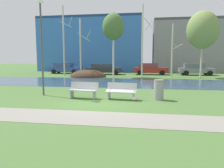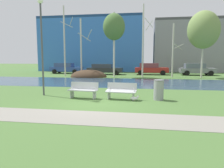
% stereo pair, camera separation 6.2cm
% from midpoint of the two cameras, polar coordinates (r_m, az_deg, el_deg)
% --- Properties ---
extents(ground_plane, '(120.00, 120.00, 0.00)m').
position_cam_midpoint_polar(ground_plane, '(19.94, 2.62, 0.69)').
color(ground_plane, '#476B33').
extents(paved_path_strip, '(60.00, 1.84, 0.01)m').
position_cam_midpoint_polar(paved_path_strip, '(7.96, -8.13, -8.84)').
color(paved_path_strip, gray).
rests_on(paved_path_strip, ground).
extents(river_band, '(80.00, 7.57, 0.01)m').
position_cam_midpoint_polar(river_band, '(19.16, 2.34, 0.45)').
color(river_band, '#2D475B').
rests_on(river_band, ground).
extents(soil_mound, '(4.28, 3.16, 1.71)m').
position_cam_midpoint_polar(soil_mound, '(24.95, -6.25, 1.91)').
color(soil_mound, '#423021').
rests_on(soil_mound, ground).
extents(bench_left, '(1.65, 0.71, 0.87)m').
position_cam_midpoint_polar(bench_left, '(11.59, -7.58, -1.51)').
color(bench_left, '#B2B5B7').
rests_on(bench_left, ground).
extents(bench_right, '(1.65, 0.71, 0.87)m').
position_cam_midpoint_polar(bench_right, '(11.17, 2.67, -1.77)').
color(bench_right, '#B2B5B7').
rests_on(bench_right, ground).
extents(trash_bin, '(0.54, 0.54, 1.05)m').
position_cam_midpoint_polar(trash_bin, '(11.29, 12.60, -1.46)').
color(trash_bin, gray).
rests_on(trash_bin, ground).
extents(seagull, '(0.48, 0.18, 0.27)m').
position_cam_midpoint_polar(seagull, '(10.88, 6.28, -3.84)').
color(seagull, white).
rests_on(seagull, ground).
extents(streetlamp, '(0.32, 0.32, 5.53)m').
position_cam_midpoint_polar(streetlamp, '(13.04, -18.34, 13.25)').
color(streetlamp, '#4C4C51').
rests_on(streetlamp, ground).
extents(birch_far_left, '(1.29, 2.31, 8.45)m').
position_cam_midpoint_polar(birch_far_left, '(27.01, -12.58, 11.35)').
color(birch_far_left, beige).
rests_on(birch_far_left, ground).
extents(birch_left, '(1.46, 2.56, 6.71)m').
position_cam_midpoint_polar(birch_left, '(25.30, -8.16, 9.76)').
color(birch_left, beige).
rests_on(birch_left, ground).
extents(birch_center_left, '(2.51, 2.51, 7.35)m').
position_cam_midpoint_polar(birch_center_left, '(24.92, 0.62, 15.07)').
color(birch_center_left, beige).
rests_on(birch_center_left, ground).
extents(birch_center, '(1.18, 2.11, 8.17)m').
position_cam_midpoint_polar(birch_center, '(24.61, 8.47, 11.53)').
color(birch_center, beige).
rests_on(birch_center, ground).
extents(birch_center_right, '(1.25, 2.16, 6.06)m').
position_cam_midpoint_polar(birch_center_right, '(25.38, 16.22, 8.67)').
color(birch_center_right, '#BCB7A8').
rests_on(birch_center_right, ground).
extents(birch_right, '(3.41, 3.41, 7.30)m').
position_cam_midpoint_polar(birch_right, '(25.85, 23.48, 13.21)').
color(birch_right, '#BCB7A8').
rests_on(birch_right, ground).
extents(parked_van_nearest_blue, '(4.50, 2.03, 1.50)m').
position_cam_midpoint_polar(parked_van_nearest_blue, '(31.18, -12.23, 4.23)').
color(parked_van_nearest_blue, '#2D4793').
rests_on(parked_van_nearest_blue, ground).
extents(parked_sedan_second_dark, '(4.70, 2.13, 1.41)m').
position_cam_midpoint_polar(parked_sedan_second_dark, '(28.72, -2.01, 4.10)').
color(parked_sedan_second_dark, '#282B30').
rests_on(parked_sedan_second_dark, ground).
extents(parked_hatch_third_red, '(4.34, 2.00, 1.53)m').
position_cam_midpoint_polar(parked_hatch_third_red, '(28.67, 10.44, 4.08)').
color(parked_hatch_third_red, maroon).
rests_on(parked_hatch_third_red, ground).
extents(parked_wagon_fourth_grey, '(4.33, 2.15, 1.51)m').
position_cam_midpoint_polar(parked_wagon_fourth_grey, '(29.47, 21.79, 3.76)').
color(parked_wagon_fourth_grey, slate).
rests_on(parked_wagon_fourth_grey, ground).
extents(building_blue_store, '(17.64, 7.90, 9.11)m').
position_cam_midpoint_polar(building_blue_store, '(38.78, -4.85, 10.43)').
color(building_blue_store, '#3870C6').
rests_on(building_blue_store, ground).
extents(building_grey_warehouse, '(17.66, 7.21, 8.38)m').
position_cam_midpoint_polar(building_grey_warehouse, '(39.02, 24.51, 9.28)').
color(building_grey_warehouse, gray).
rests_on(building_grey_warehouse, ground).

